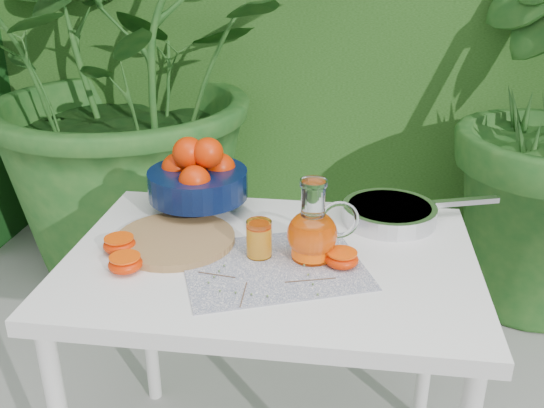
# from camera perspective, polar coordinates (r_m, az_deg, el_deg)

# --- Properties ---
(potted_plant_left) EXTENTS (2.65, 2.65, 1.94)m
(potted_plant_left) POSITION_cam_1_polar(r_m,az_deg,el_deg) (2.80, -12.90, 12.95)
(potted_plant_left) COLOR #1D541D
(potted_plant_left) RESTS_ON ground
(white_table) EXTENTS (1.00, 0.70, 0.75)m
(white_table) POSITION_cam_1_polar(r_m,az_deg,el_deg) (1.53, -0.10, -7.55)
(white_table) COLOR white
(white_table) RESTS_ON ground
(placemat) EXTENTS (0.51, 0.45, 0.00)m
(placemat) POSITION_cam_1_polar(r_m,az_deg,el_deg) (1.45, 0.12, -5.82)
(placemat) COLOR #0C1A44
(placemat) RESTS_ON white_table
(cutting_board) EXTENTS (0.38, 0.38, 0.02)m
(cutting_board) POSITION_cam_1_polar(r_m,az_deg,el_deg) (1.57, -9.10, -3.34)
(cutting_board) COLOR #9F7B48
(cutting_board) RESTS_ON white_table
(fruit_bowl) EXTENTS (0.32, 0.32, 0.22)m
(fruit_bowl) POSITION_cam_1_polar(r_m,az_deg,el_deg) (1.71, -6.99, 2.51)
(fruit_bowl) COLOR black
(fruit_bowl) RESTS_ON white_table
(juice_pitcher) EXTENTS (0.18, 0.14, 0.20)m
(juice_pitcher) POSITION_cam_1_polar(r_m,az_deg,el_deg) (1.45, 3.90, -2.61)
(juice_pitcher) COLOR white
(juice_pitcher) RESTS_ON white_table
(juice_tumbler) EXTENTS (0.08, 0.08, 0.09)m
(juice_tumbler) POSITION_cam_1_polar(r_m,az_deg,el_deg) (1.47, -1.22, -3.35)
(juice_tumbler) COLOR white
(juice_tumbler) RESTS_ON white_table
(saute_pan) EXTENTS (0.47, 0.33, 0.05)m
(saute_pan) POSITION_cam_1_polar(r_m,az_deg,el_deg) (1.69, 11.10, -0.78)
(saute_pan) COLOR silver
(saute_pan) RESTS_ON white_table
(orange_halves) EXTENTS (0.65, 0.19, 0.04)m
(orange_halves) POSITION_cam_1_polar(r_m,az_deg,el_deg) (1.47, -7.30, -4.81)
(orange_halves) COLOR red
(orange_halves) RESTS_ON white_table
(thyme_sprigs) EXTENTS (0.32, 0.19, 0.01)m
(thyme_sprigs) POSITION_cam_1_polar(r_m,az_deg,el_deg) (1.37, -1.23, -7.38)
(thyme_sprigs) COLOR brown
(thyme_sprigs) RESTS_ON white_table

